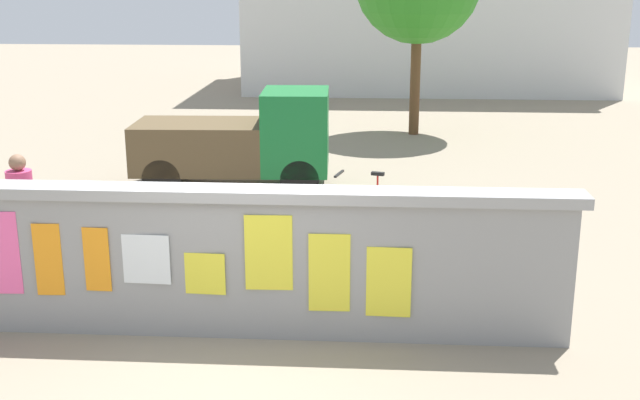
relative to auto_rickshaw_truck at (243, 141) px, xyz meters
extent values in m
plane|color=gray|center=(1.00, 1.70, -0.90)|extent=(60.00, 60.00, 0.00)
cube|color=gray|center=(1.00, -6.30, -0.11)|extent=(7.13, 0.30, 1.57)
cube|color=#9A9A9A|center=(1.00, -6.30, 0.73)|extent=(7.33, 0.42, 0.12)
cube|color=#F9599E|center=(-1.60, -6.46, 0.05)|extent=(0.32, 0.03, 0.95)
cube|color=orange|center=(-1.12, -6.46, -0.02)|extent=(0.31, 0.03, 0.83)
cube|color=orange|center=(-0.58, -6.46, 0.00)|extent=(0.29, 0.02, 0.73)
cube|color=silver|center=(-0.03, -6.46, 0.01)|extent=(0.53, 0.04, 0.56)
cube|color=yellow|center=(0.61, -6.46, -0.14)|extent=(0.45, 0.03, 0.47)
cube|color=yellow|center=(1.31, -6.46, 0.12)|extent=(0.51, 0.03, 0.84)
cube|color=yellow|center=(1.96, -6.46, -0.09)|extent=(0.45, 0.02, 0.88)
cube|color=yellow|center=(2.60, -6.46, -0.18)|extent=(0.48, 0.03, 0.79)
cylinder|color=black|center=(1.07, 0.69, -0.55)|extent=(0.71, 0.23, 0.70)
cylinder|color=black|center=(1.12, -0.61, -0.55)|extent=(0.71, 0.23, 0.70)
cylinder|color=black|center=(-1.43, 0.60, -0.55)|extent=(0.71, 0.23, 0.70)
cylinder|color=black|center=(-1.38, -0.70, -0.55)|extent=(0.71, 0.23, 0.70)
cube|color=#197233|center=(0.99, 0.04, 0.20)|extent=(1.26, 1.55, 1.50)
cube|color=brown|center=(-0.81, -0.03, -0.10)|extent=(2.46, 1.59, 0.90)
cylinder|color=black|center=(0.47, -4.89, -0.60)|extent=(0.61, 0.17, 0.60)
cylinder|color=black|center=(-0.82, -5.05, -0.60)|extent=(0.61, 0.19, 0.60)
cube|color=#1933A5|center=(-0.18, -4.97, -0.32)|extent=(1.02, 0.36, 0.32)
cube|color=black|center=(-0.38, -4.99, -0.14)|extent=(0.58, 0.29, 0.10)
cube|color=#262626|center=(0.37, -4.90, -0.05)|extent=(0.11, 0.56, 0.03)
cylinder|color=black|center=(3.04, -4.92, -0.57)|extent=(0.66, 0.14, 0.66)
cylinder|color=black|center=(4.08, -4.76, -0.57)|extent=(0.66, 0.14, 0.66)
cube|color=#1933A5|center=(3.56, -4.84, -0.39)|extent=(0.94, 0.19, 0.06)
cylinder|color=#1933A5|center=(3.71, -4.82, -0.17)|extent=(0.03, 0.03, 0.40)
cube|color=black|center=(3.71, -4.82, 0.03)|extent=(0.21, 0.11, 0.05)
cube|color=black|center=(3.09, -4.92, -0.02)|extent=(0.11, 0.44, 0.03)
cylinder|color=black|center=(1.85, -2.32, -0.57)|extent=(0.65, 0.20, 0.66)
cylinder|color=black|center=(2.86, -2.58, -0.57)|extent=(0.65, 0.20, 0.66)
cube|color=red|center=(2.36, -2.45, -0.39)|extent=(0.93, 0.28, 0.06)
cylinder|color=red|center=(2.50, -2.49, -0.17)|extent=(0.04, 0.04, 0.40)
cube|color=black|center=(2.50, -2.49, 0.03)|extent=(0.21, 0.13, 0.05)
cube|color=black|center=(1.90, -2.33, -0.02)|extent=(0.15, 0.44, 0.03)
cylinder|color=#3F994C|center=(-2.17, -4.51, -0.50)|extent=(0.12, 0.12, 0.80)
cylinder|color=#3F994C|center=(-2.35, -4.54, -0.50)|extent=(0.12, 0.12, 0.80)
cylinder|color=#D83F72|center=(-2.26, -4.53, 0.20)|extent=(0.38, 0.38, 0.60)
sphere|color=#8C664C|center=(-2.26, -4.53, 0.61)|extent=(0.22, 0.22, 0.22)
cylinder|color=brown|center=(3.47, 5.54, 0.46)|extent=(0.25, 0.25, 2.71)
camera|label=1|loc=(2.38, -14.41, 2.98)|focal=44.52mm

